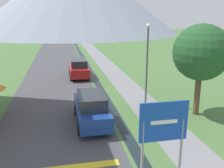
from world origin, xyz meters
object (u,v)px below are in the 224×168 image
road_sign (163,131)px  parked_car_near (91,108)px  parked_car_far (79,68)px  streetlamp (147,59)px  tree_by_path (201,53)px

road_sign → parked_car_near: bearing=106.6°
parked_car_far → streetlamp: (3.86, -9.25, 2.35)m
road_sign → streetlamp: size_ratio=0.59×
streetlamp → tree_by_path: bearing=-37.3°
parked_car_near → tree_by_path: tree_by_path is taller
parked_car_far → road_sign: bearing=-84.5°
road_sign → tree_by_path: tree_by_path is taller
road_sign → parked_car_far: size_ratio=0.73×
parked_car_near → tree_by_path: (6.63, 0.03, 2.99)m
road_sign → tree_by_path: size_ratio=0.58×
streetlamp → parked_car_near: bearing=-152.9°
streetlamp → road_sign: bearing=-105.3°
parked_car_far → tree_by_path: 13.35m
parked_car_far → streetlamp: streetlamp is taller
road_sign → parked_car_near: road_sign is taller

